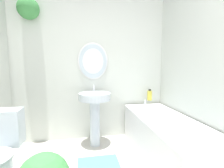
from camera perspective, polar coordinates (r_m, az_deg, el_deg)
wall_back at (r=2.65m, az=-8.61°, el=7.62°), size 2.52×0.30×2.40m
wall_right at (r=2.05m, az=32.05°, el=5.52°), size 0.06×2.35×2.40m
pedestal_sink at (r=2.44m, az=-6.09°, el=-8.20°), size 0.47×0.47×0.90m
bathtub at (r=2.24m, az=18.41°, el=-17.90°), size 0.63×1.59×0.63m
shampoo_bottle at (r=2.77m, az=13.07°, el=-3.89°), size 0.08×0.08×0.18m
bath_mat at (r=2.18m, az=-4.70°, el=-26.58°), size 0.50×0.38×0.02m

